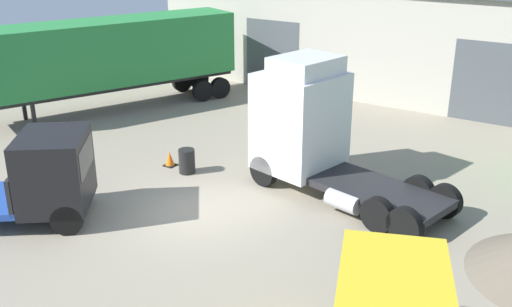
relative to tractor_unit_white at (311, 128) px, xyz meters
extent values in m
plane|color=gray|center=(-2.14, -3.82, -2.06)|extent=(60.00, 60.00, 0.00)
cube|color=#B7B2A3|center=(-2.14, 13.95, 0.61)|extent=(25.11, 7.54, 5.34)
cube|color=#4C5156|center=(-7.66, 10.21, -0.26)|extent=(3.20, 0.08, 3.60)
cube|color=#4C5156|center=(3.38, 10.21, -0.26)|extent=(3.20, 0.08, 3.60)
cube|color=silver|center=(-0.49, 0.12, 0.11)|extent=(2.89, 2.96, 3.27)
cube|color=silver|center=(-0.30, 0.08, 2.02)|extent=(2.10, 2.42, 0.60)
cube|color=black|center=(-1.64, 0.38, 0.76)|extent=(0.54, 2.07, 1.18)
cube|color=#232326|center=(2.73, -0.60, -1.41)|extent=(4.54, 2.87, 0.24)
cylinder|color=#B2B2B7|center=(1.93, -1.44, -1.58)|extent=(1.20, 0.79, 0.56)
cylinder|color=black|center=(-1.32, -0.82, -1.53)|extent=(1.10, 0.52, 1.06)
cylinder|color=black|center=(-0.84, 1.33, -1.53)|extent=(1.10, 0.52, 1.06)
cylinder|color=black|center=(3.18, -1.82, -1.53)|extent=(1.10, 0.52, 1.06)
cylinder|color=black|center=(3.65, 0.33, -1.53)|extent=(1.10, 0.52, 1.06)
cylinder|color=black|center=(4.05, -2.02, -1.53)|extent=(1.10, 0.52, 1.06)
cylinder|color=black|center=(4.53, 0.13, -1.53)|extent=(1.10, 0.52, 1.06)
cube|color=#28843D|center=(-11.95, 2.68, 0.72)|extent=(7.09, 12.13, 2.87)
cube|color=#232326|center=(-11.95, 2.68, -0.83)|extent=(6.40, 11.83, 0.24)
cube|color=#232326|center=(-12.74, -1.18, -1.51)|extent=(0.21, 0.21, 1.11)
cube|color=#232326|center=(-14.21, -0.55, -1.51)|extent=(0.21, 0.21, 1.11)
cylinder|color=black|center=(-9.25, 6.16, -1.54)|extent=(0.69, 1.08, 1.05)
cylinder|color=black|center=(-11.27, 7.03, -1.54)|extent=(0.69, 1.08, 1.05)
cylinder|color=black|center=(-8.86, 7.08, -1.54)|extent=(0.69, 1.08, 1.05)
cylinder|color=black|center=(-10.88, 7.95, -1.54)|extent=(0.69, 1.08, 1.05)
cube|color=black|center=(5.42, -6.94, -0.17)|extent=(1.60, 0.68, 0.79)
cube|color=black|center=(-5.24, -6.19, -0.50)|extent=(2.97, 3.06, 2.20)
cube|color=black|center=(-4.51, -5.63, -0.10)|extent=(1.29, 1.65, 0.88)
cube|color=#232326|center=(-6.06, -6.81, -0.87)|extent=(1.56, 1.98, 1.10)
cylinder|color=black|center=(-5.53, -5.08, -1.60)|extent=(0.92, 0.80, 0.93)
cylinder|color=black|center=(-4.25, -6.75, -1.60)|extent=(0.92, 0.80, 0.93)
cylinder|color=black|center=(-4.19, -1.39, -1.62)|extent=(0.58, 0.58, 0.88)
cube|color=black|center=(-5.12, -1.23, -2.04)|extent=(0.40, 0.40, 0.04)
cone|color=orange|center=(-5.12, -1.23, -1.79)|extent=(0.36, 0.36, 0.55)
camera|label=1|loc=(8.52, -16.66, 6.37)|focal=42.00mm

